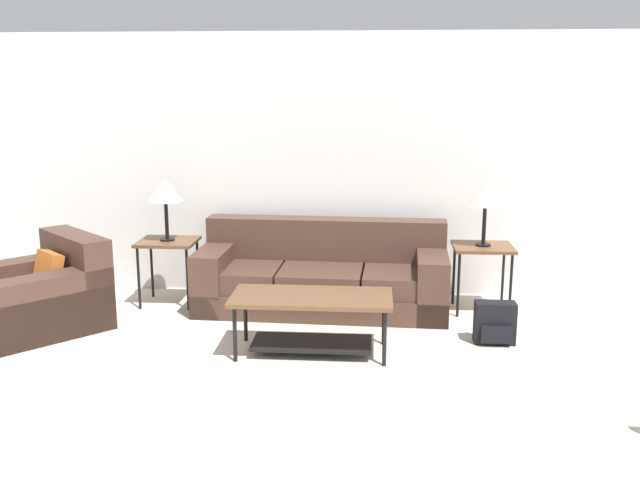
% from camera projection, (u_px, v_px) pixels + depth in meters
% --- Properties ---
extents(wall_back, '(8.80, 0.06, 2.60)m').
position_uv_depth(wall_back, '(338.00, 166.00, 7.10)').
color(wall_back, white).
rests_on(wall_back, ground_plane).
extents(couch, '(2.36, 0.99, 0.82)m').
position_uv_depth(couch, '(323.00, 278.00, 6.78)').
color(couch, '#4C3328').
rests_on(couch, ground_plane).
extents(armchair, '(1.39, 1.39, 0.80)m').
position_uv_depth(armchair, '(41.00, 297.00, 6.21)').
color(armchair, '#4C3328').
rests_on(armchair, ground_plane).
extents(coffee_table, '(1.27, 0.58, 0.48)m').
position_uv_depth(coffee_table, '(312.00, 310.00, 5.63)').
color(coffee_table, brown).
rests_on(coffee_table, ground_plane).
extents(side_table_left, '(0.55, 0.48, 0.63)m').
position_uv_depth(side_table_left, '(168.00, 247.00, 6.86)').
color(side_table_left, brown).
rests_on(side_table_left, ground_plane).
extents(side_table_right, '(0.55, 0.48, 0.63)m').
position_uv_depth(side_table_right, '(483.00, 253.00, 6.63)').
color(side_table_right, brown).
rests_on(side_table_right, ground_plane).
extents(table_lamp_left, '(0.34, 0.34, 0.60)m').
position_uv_depth(table_lamp_left, '(165.00, 191.00, 6.74)').
color(table_lamp_left, black).
rests_on(table_lamp_left, side_table_left).
extents(table_lamp_right, '(0.34, 0.34, 0.60)m').
position_uv_depth(table_lamp_right, '(486.00, 195.00, 6.52)').
color(table_lamp_right, black).
rests_on(table_lamp_right, side_table_right).
extents(backpack, '(0.33, 0.24, 0.35)m').
position_uv_depth(backpack, '(495.00, 323.00, 5.88)').
color(backpack, black).
rests_on(backpack, ground_plane).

